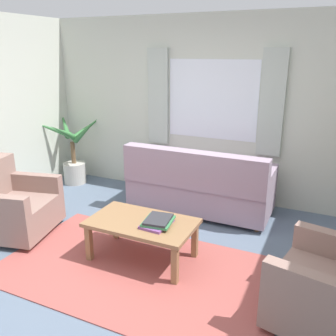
{
  "coord_description": "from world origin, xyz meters",
  "views": [
    {
      "loc": [
        1.6,
        -2.73,
        2.12
      ],
      "look_at": [
        0.01,
        0.7,
        0.88
      ],
      "focal_mm": 38.74,
      "sensor_mm": 36.0,
      "label": 1
    }
  ],
  "objects_px": {
    "coffee_table": "(142,226)",
    "potted_plant": "(73,154)",
    "armchair_left": "(11,206)",
    "book_stack_on_table": "(158,222)",
    "couch": "(199,186)"
  },
  "relations": [
    {
      "from": "book_stack_on_table",
      "to": "potted_plant",
      "type": "xyz_separation_m",
      "value": [
        -2.32,
        1.57,
        0.02
      ]
    },
    {
      "from": "armchair_left",
      "to": "book_stack_on_table",
      "type": "bearing_deg",
      "value": -98.63
    },
    {
      "from": "coffee_table",
      "to": "book_stack_on_table",
      "type": "height_order",
      "value": "book_stack_on_table"
    },
    {
      "from": "coffee_table",
      "to": "potted_plant",
      "type": "height_order",
      "value": "potted_plant"
    },
    {
      "from": "coffee_table",
      "to": "book_stack_on_table",
      "type": "bearing_deg",
      "value": -1.7
    },
    {
      "from": "armchair_left",
      "to": "couch",
      "type": "bearing_deg",
      "value": -63.22
    },
    {
      "from": "couch",
      "to": "potted_plant",
      "type": "xyz_separation_m",
      "value": [
        -2.26,
        0.21,
        0.13
      ]
    },
    {
      "from": "couch",
      "to": "book_stack_on_table",
      "type": "bearing_deg",
      "value": 92.61
    },
    {
      "from": "couch",
      "to": "potted_plant",
      "type": "bearing_deg",
      "value": -5.21
    },
    {
      "from": "book_stack_on_table",
      "to": "potted_plant",
      "type": "height_order",
      "value": "potted_plant"
    },
    {
      "from": "coffee_table",
      "to": "potted_plant",
      "type": "bearing_deg",
      "value": 143.75
    },
    {
      "from": "couch",
      "to": "book_stack_on_table",
      "type": "xyz_separation_m",
      "value": [
        0.06,
        -1.37,
        0.11
      ]
    },
    {
      "from": "book_stack_on_table",
      "to": "potted_plant",
      "type": "bearing_deg",
      "value": 145.91
    },
    {
      "from": "couch",
      "to": "coffee_table",
      "type": "xyz_separation_m",
      "value": [
        -0.12,
        -1.36,
        0.01
      ]
    },
    {
      "from": "coffee_table",
      "to": "potted_plant",
      "type": "distance_m",
      "value": 2.65
    }
  ]
}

